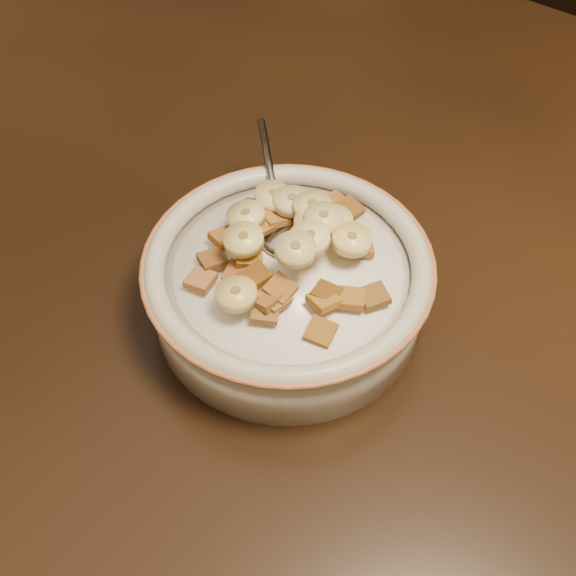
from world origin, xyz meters
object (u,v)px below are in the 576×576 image
Objects in this scene: table at (277,176)px; cereal_bowl at (288,291)px; chair at (418,99)px; spoon at (281,234)px.

table is 0.20m from cereal_bowl.
cereal_bowl is (0.12, -0.15, 0.05)m from table.
chair is 19.75× the size of spoon.
cereal_bowl is at bearing 90.00° from spoon.
table is 1.34× the size of chair.
table is at bearing 129.65° from cereal_bowl.
table is 6.34× the size of cereal_bowl.
table is at bearing -60.52° from chair.
spoon is at bearing -50.92° from table.
table is 26.41× the size of spoon.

